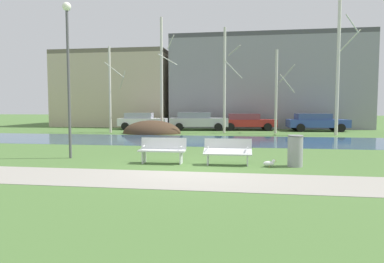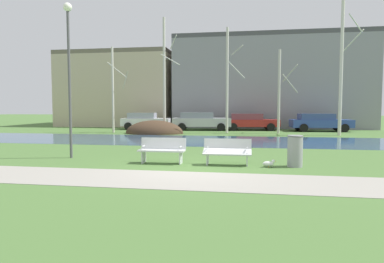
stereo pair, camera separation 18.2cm
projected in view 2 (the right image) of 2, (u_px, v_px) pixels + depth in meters
The scene contains 20 objects.
ground_plane at pixel (218, 139), 20.60m from camera, with size 120.00×120.00×0.00m, color #476B33.
paved_path_strip at pixel (179, 180), 9.14m from camera, with size 60.00×2.29×0.01m, color gray.
river_band at pixel (216, 141), 19.73m from camera, with size 80.00×6.35×0.01m, color #33516B.
soil_mound at pixel (154, 133), 25.07m from camera, with size 4.28×2.92×1.93m, color #423021.
bench_left at pixel (162, 150), 11.83m from camera, with size 1.60×0.57×0.87m.
bench_right at pixel (227, 151), 11.47m from camera, with size 1.60×0.57×0.87m.
trash_bin at pixel (295, 150), 11.13m from camera, with size 0.51×0.51×1.03m.
seagull at pixel (269, 163), 11.02m from camera, with size 0.42×0.16×0.25m.
streetlamp at pixel (69, 57), 12.83m from camera, with size 0.32×0.32×5.80m.
birch_far_left at pixel (113, 89), 25.72m from camera, with size 1.35×2.41×6.39m.
birch_left at pixel (165, 75), 25.54m from camera, with size 1.30×2.18×8.53m.
birch_center_left at pixel (228, 80), 25.31m from camera, with size 1.41×2.45×7.76m.
birch_center at pixel (280, 91), 24.94m from camera, with size 1.41×2.55×6.08m.
birch_center_right at pixel (342, 64), 23.05m from camera, with size 1.46×2.54×9.48m.
parked_van_nearest_white at pixel (145, 121), 29.43m from camera, with size 4.21×2.26×1.43m.
parked_sedan_second_silver at pixel (201, 121), 28.50m from camera, with size 4.93×2.39×1.48m.
parked_hatch_third_red at pixel (250, 121), 28.41m from camera, with size 4.67×2.29×1.38m.
parked_wagon_fourth_blue at pixel (320, 122), 27.15m from camera, with size 4.79×2.32×1.40m.
building_beige_block at pixel (125, 90), 36.93m from camera, with size 11.25×9.65×7.39m.
building_grey_warehouse at pixel (269, 83), 33.67m from camera, with size 17.78×8.20×8.50m.
Camera 2 is at (1.80, -10.49, 1.95)m, focal length 32.11 mm.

